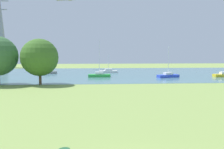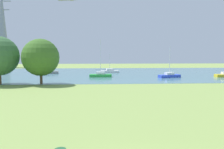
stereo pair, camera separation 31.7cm
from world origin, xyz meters
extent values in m
plane|color=#7F994C|center=(0.00, 22.00, 0.00)|extent=(160.00, 160.00, 0.00)
cube|color=slate|center=(0.00, 50.00, 0.01)|extent=(140.00, 40.00, 0.02)
cube|color=blue|center=(13.41, 39.64, 0.32)|extent=(5.03, 2.83, 0.60)
cube|color=white|center=(13.41, 39.64, 0.87)|extent=(2.04, 1.58, 0.50)
cylinder|color=silver|center=(13.41, 39.64, 3.65)|extent=(0.10, 0.10, 6.06)
cube|color=white|center=(1.26, 52.09, 0.32)|extent=(4.92, 1.95, 0.60)
cube|color=white|center=(1.26, 52.09, 0.87)|extent=(1.90, 1.27, 0.50)
cylinder|color=silver|center=(1.26, 52.09, 2.92)|extent=(0.10, 0.10, 4.59)
cube|color=green|center=(-1.28, 41.53, 0.32)|extent=(4.81, 1.53, 0.60)
cube|color=white|center=(-1.28, 41.53, 0.87)|extent=(1.81, 1.11, 0.50)
cylinder|color=silver|center=(-1.28, 41.53, 4.36)|extent=(0.10, 0.10, 7.48)
cube|color=gray|center=(-14.35, 50.41, 0.32)|extent=(5.03, 2.79, 0.60)
cube|color=white|center=(-14.35, 50.41, 0.87)|extent=(2.04, 1.56, 0.50)
cylinder|color=silver|center=(-14.35, 50.41, 3.98)|extent=(0.10, 0.10, 6.71)
cylinder|color=brown|center=(-18.08, 30.44, 1.25)|extent=(0.44, 0.44, 2.49)
cylinder|color=brown|center=(-11.30, 30.32, 1.18)|extent=(0.44, 0.44, 2.36)
sphere|color=#3B6725|center=(-11.30, 30.32, 4.53)|extent=(6.18, 6.18, 6.18)
cone|color=gray|center=(-35.89, 77.47, 14.67)|extent=(4.40, 4.40, 29.33)
cube|color=gray|center=(-35.89, 77.47, 23.46)|extent=(6.40, 0.30, 0.30)
cube|color=gray|center=(-35.89, 77.47, 20.46)|extent=(5.20, 0.30, 0.30)
camera|label=1|loc=(-2.01, -9.05, 5.33)|focal=37.40mm
camera|label=2|loc=(-1.70, -9.07, 5.33)|focal=37.40mm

